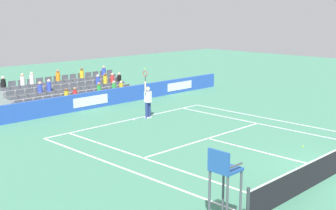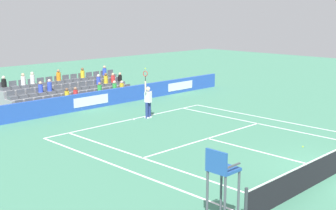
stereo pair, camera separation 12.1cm
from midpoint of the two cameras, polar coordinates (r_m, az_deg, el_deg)
The scene contains 13 objects.
line_baseline at distance 25.23m, azimuth -4.69°, elevation -1.79°, with size 10.97×0.10×0.01m, color white.
line_service at distance 21.48m, azimuth 4.90°, elevation -4.21°, with size 8.23×0.10×0.01m, color white.
line_centre_service at distance 19.68m, azimuth 12.09°, elevation -5.94°, with size 0.10×6.40×0.01m, color white.
line_singles_sideline_left at distance 18.33m, azimuth -2.35°, elevation -7.01°, with size 0.10×11.89×0.01m, color white.
line_singles_sideline_right at distance 24.44m, azimuth 11.94°, elevation -2.46°, with size 0.10×11.89×0.01m, color white.
line_doubles_sideline_left at distance 17.48m, azimuth -5.68°, elevation -8.01°, with size 0.10×11.89×0.01m, color white.
line_doubles_sideline_right at distance 25.57m, azimuth 13.62°, elevation -1.90°, with size 0.10×11.89×0.01m, color white.
line_centre_mark at distance 25.16m, azimuth -4.55°, elevation -1.83°, with size 0.10×0.20×0.01m, color white.
sponsor_barrier at distance 28.18m, azimuth -9.94°, elevation 0.56°, with size 23.84×0.22×1.02m.
tennis_player at distance 25.26m, azimuth -2.69°, elevation 0.55°, with size 0.53×0.39×2.85m.
umpire_chair at distance 12.33m, azimuth 6.78°, elevation -9.11°, with size 0.70×0.70×2.34m.
stadium_stand at distance 30.07m, azimuth -12.47°, elevation 1.25°, with size 8.68×2.85×2.21m.
loose_tennis_ball at distance 20.90m, azimuth 16.52°, elevation -5.03°, with size 0.07×0.07×0.07m, color #D1E533.
Camera 1 is at (15.93, 6.76, 5.90)m, focal length 48.32 mm.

